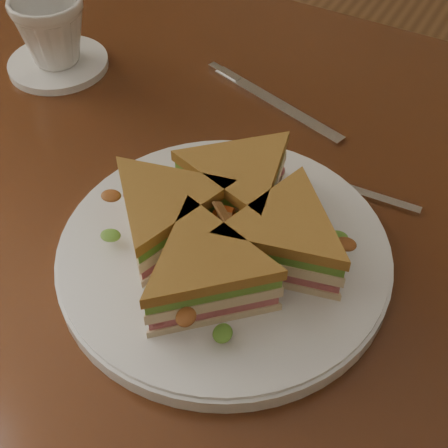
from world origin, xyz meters
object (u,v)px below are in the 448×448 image
coffee_cup (51,31)px  plate (224,254)px  table (253,258)px  sandwich_wedges (224,228)px  knife (267,99)px  spoon (295,171)px  saucer (59,64)px

coffee_cup → plate: bearing=-10.0°
table → sandwich_wedges: bearing=-82.6°
coffee_cup → knife: bearing=31.4°
knife → coffee_cup: bearing=-149.2°
table → plate: (0.01, -0.09, 0.11)m
spoon → knife: bearing=126.0°
table → saucer: saucer is taller
plate → saucer: 0.39m
sandwich_wedges → spoon: sandwich_wedges is taller
table → saucer: bearing=165.0°
sandwich_wedges → spoon: size_ratio=1.46×
table → coffee_cup: (-0.34, 0.09, 0.15)m
coffee_cup → table: bearing=2.3°
plate → sandwich_wedges: 0.04m
sandwich_wedges → coffee_cup: 0.39m
spoon → knife: spoon is taller
spoon → knife: (-0.08, 0.10, -0.00)m
plate → saucer: size_ratio=2.43×
table → coffee_cup: bearing=165.0°
knife → saucer: saucer is taller
spoon → saucer: size_ratio=1.43×
knife → coffee_cup: 0.28m
spoon → coffee_cup: coffee_cup is taller
knife → saucer: 0.28m
sandwich_wedges → knife: 0.26m
plate → spoon: (0.01, 0.14, -0.00)m
table → sandwich_wedges: size_ratio=4.46×
table → knife: knife is taller
table → knife: bearing=112.6°
plate → coffee_cup: coffee_cup is taller
sandwich_wedges → saucer: sandwich_wedges is taller
knife → spoon: bearing=-34.2°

